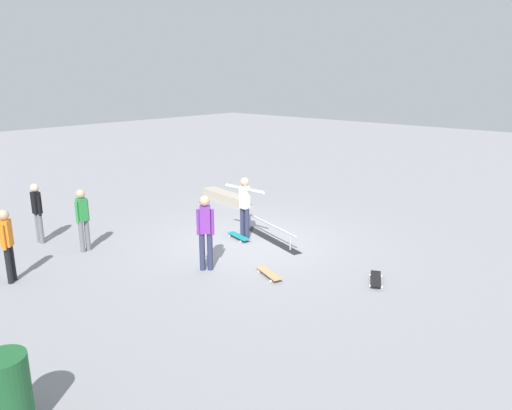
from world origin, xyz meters
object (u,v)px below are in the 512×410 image
object	(u,v)px
loose_skateboard_black	(376,279)
bystander_black_shirt	(37,210)
trash_bin	(7,395)
skateboard_main	(239,236)
bystander_green_shirt	(83,217)
grind_rail	(269,232)
bystander_purple_shirt	(205,229)
skate_ledge	(226,197)
skater_main	(245,203)
loose_skateboard_natural	(269,273)
bystander_orange_shirt	(7,242)

from	to	relation	value
loose_skateboard_black	bystander_black_shirt	bearing A→B (deg)	-93.64
trash_bin	skateboard_main	bearing A→B (deg)	-67.90
bystander_green_shirt	trash_bin	distance (m)	6.15
grind_rail	bystander_purple_shirt	size ratio (longest dim) A/B	1.54
skateboard_main	skate_ledge	bearing A→B (deg)	-26.11
loose_skateboard_black	skater_main	bearing A→B (deg)	-121.64
skate_ledge	loose_skateboard_black	distance (m)	7.37
skate_ledge	loose_skateboard_black	world-z (taller)	skate_ledge
bystander_purple_shirt	trash_bin	size ratio (longest dim) A/B	1.66
skateboard_main	loose_skateboard_natural	bearing A→B (deg)	162.52
bystander_purple_shirt	bystander_black_shirt	xyz separation A→B (m)	(4.40, 1.59, -0.08)
loose_skateboard_black	grind_rail	bearing A→B (deg)	-128.62
grind_rail	skate_ledge	size ratio (longest dim) A/B	1.21
skater_main	bystander_orange_shirt	distance (m)	5.41
skater_main	bystander_black_shirt	xyz separation A→B (m)	(3.61, 3.66, -0.07)
grind_rail	bystander_green_shirt	distance (m)	4.55
skater_main	loose_skateboard_natural	world-z (taller)	skater_main
bystander_green_shirt	bystander_black_shirt	distance (m)	1.46
bystander_green_shirt	loose_skateboard_natural	world-z (taller)	bystander_green_shirt
skateboard_main	bystander_purple_shirt	xyz separation A→B (m)	(-0.87, 1.91, 0.86)
loose_skateboard_natural	skate_ledge	bearing A→B (deg)	-15.67
skateboard_main	loose_skateboard_black	xyz separation A→B (m)	(-3.93, 0.07, 0.00)
skate_ledge	loose_skateboard_natural	distance (m)	6.37
grind_rail	bystander_orange_shirt	distance (m)	5.98
grind_rail	skater_main	distance (m)	0.97
bystander_green_shirt	bystander_black_shirt	size ratio (longest dim) A/B	1.00
skate_ledge	bystander_orange_shirt	bearing A→B (deg)	100.16
trash_bin	bystander_orange_shirt	bearing A→B (deg)	-22.37
bystander_green_shirt	loose_skateboard_natural	xyz separation A→B (m)	(-4.25, -1.76, -0.78)
trash_bin	skater_main	bearing A→B (deg)	-68.90
bystander_orange_shirt	bystander_purple_shirt	bearing A→B (deg)	96.35
skater_main	bystander_purple_shirt	size ratio (longest dim) A/B	0.96
skater_main	skateboard_main	size ratio (longest dim) A/B	1.94
skater_main	bystander_black_shirt	distance (m)	5.14
skateboard_main	loose_skateboard_black	world-z (taller)	same
skate_ledge	loose_skateboard_natural	size ratio (longest dim) A/B	2.57
trash_bin	loose_skateboard_natural	bearing A→B (deg)	-83.42
loose_skateboard_black	skateboard_main	bearing A→B (deg)	-119.33
loose_skateboard_natural	trash_bin	distance (m)	5.53
loose_skateboard_black	bystander_purple_shirt	bearing A→B (deg)	-87.25
skate_ledge	bystander_black_shirt	world-z (taller)	bystander_black_shirt
skater_main	bystander_green_shirt	xyz separation A→B (m)	(2.21, 3.22, -0.07)
skater_main	loose_skateboard_natural	distance (m)	2.65
bystander_black_shirt	loose_skateboard_black	size ratio (longest dim) A/B	1.90
grind_rail	bystander_orange_shirt	world-z (taller)	bystander_orange_shirt
skater_main	trash_bin	bearing A→B (deg)	-68.89
skate_ledge	bystander_green_shirt	bearing A→B (deg)	98.62
skate_ledge	grind_rail	bearing A→B (deg)	150.90
bystander_black_shirt	loose_skateboard_black	distance (m)	8.25
grind_rail	bystander_purple_shirt	distance (m)	2.59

